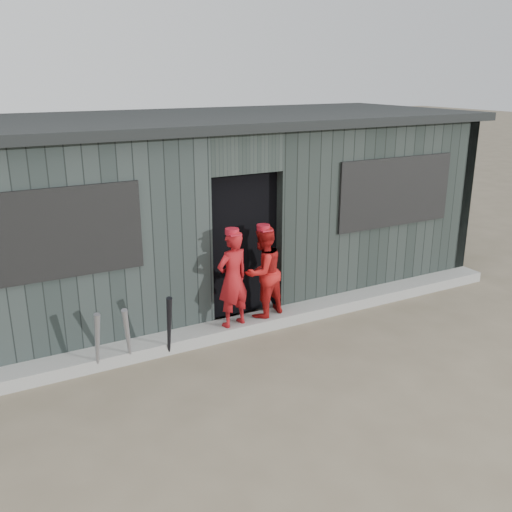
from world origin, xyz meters
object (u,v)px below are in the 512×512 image
bat_mid (128,337)px  player_red_left (233,279)px  bat_left (97,343)px  player_red_right (263,272)px  player_grey_back (266,267)px  bat_right (169,327)px  dugout (201,207)px

bat_mid → player_red_left: 1.46m
bat_left → bat_mid: bearing=-2.3°
bat_left → player_red_right: size_ratio=0.64×
bat_mid → player_red_left: player_red_left is taller
player_red_right → player_grey_back: (0.31, 0.47, -0.13)m
player_red_right → bat_mid: bearing=-8.1°
bat_mid → bat_right: bearing=-2.2°
bat_right → bat_mid: bearing=177.8°
player_grey_back → bat_mid: bearing=26.7°
bat_left → dugout: 2.97m
player_grey_back → player_red_left: bearing=43.4°
bat_left → player_red_right: player_red_right is taller
dugout → player_grey_back: bearing=-69.4°
player_grey_back → dugout: 1.42m
bat_left → bat_right: size_ratio=0.93×
bat_mid → player_grey_back: player_grey_back is taller
bat_right → player_red_right: 1.47m
player_grey_back → bat_left: bearing=24.0°
bat_right → player_red_right: (1.40, 0.30, 0.35)m
bat_right → player_red_left: bearing=12.4°
dugout → bat_right: bearing=-123.1°
bat_right → player_red_left: size_ratio=0.66×
bat_left → player_red_right: 2.26m
bat_left → player_grey_back: bearing=16.3°
bat_right → player_red_right: size_ratio=0.68×
dugout → player_red_left: bearing=-101.3°
dugout → bat_left: bearing=-137.5°
bat_left → dugout: size_ratio=0.09×
bat_mid → bat_right: 0.48m
bat_left → bat_mid: (0.34, -0.01, 0.00)m
dugout → player_red_right: bearing=-85.3°
bat_right → player_red_right: player_red_right is taller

